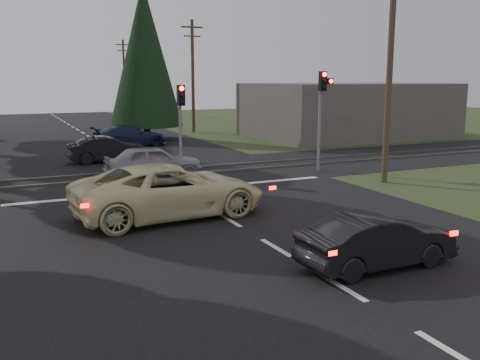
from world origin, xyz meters
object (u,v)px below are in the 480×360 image
traffic_signal_center (181,115)px  traffic_signal_right (322,101)px  utility_pole_near (390,70)px  silver_car (153,162)px  dark_car_far (108,149)px  utility_pole_mid (193,74)px  dark_hatchback (377,241)px  utility_pole_far (124,75)px  blue_sedan (130,136)px  cream_coupe (170,191)px

traffic_signal_center → traffic_signal_right: bearing=-10.4°
utility_pole_near → silver_car: size_ratio=2.09×
traffic_signal_center → silver_car: size_ratio=0.95×
silver_car → dark_car_far: size_ratio=1.05×
traffic_signal_center → dark_car_far: 6.72m
utility_pole_mid → dark_car_far: bearing=-125.8°
dark_hatchback → dark_car_far: 19.12m
utility_pole_mid → utility_pole_far: (0.00, 25.00, 0.00)m
traffic_signal_right → silver_car: bearing=168.5°
dark_hatchback → blue_sedan: (-0.02, 24.86, 0.05)m
utility_pole_near → utility_pole_mid: (0.00, 24.00, 0.00)m
utility_pole_far → blue_sedan: bearing=-102.3°
utility_pole_far → utility_pole_near: bearing=-90.0°
traffic_signal_center → blue_sedan: (0.44, 11.93, -2.12)m
blue_sedan → dark_car_far: (-2.54, -5.91, -0.01)m
utility_pole_mid → utility_pole_far: bearing=90.0°
utility_pole_far → cream_coupe: utility_pole_far is taller
blue_sedan → utility_pole_near: bearing=-162.1°
utility_pole_near → utility_pole_mid: size_ratio=1.00×
silver_car → dark_car_far: 5.71m
utility_pole_near → dark_car_far: bearing=131.9°
traffic_signal_center → cream_coupe: bearing=-111.7°
cream_coupe → blue_sedan: cream_coupe is taller
traffic_signal_center → utility_pole_far: utility_pole_far is taller
utility_pole_near → silver_car: bearing=149.9°
utility_pole_mid → utility_pole_far: 25.00m
dark_hatchback → traffic_signal_right: bearing=-28.4°
dark_hatchback → silver_car: size_ratio=0.89×
cream_coupe → dark_hatchback: 7.20m
traffic_signal_center → silver_car: 2.42m
utility_pole_near → silver_car: utility_pole_near is taller
traffic_signal_right → dark_hatchback: 13.48m
traffic_signal_right → utility_pole_mid: 20.60m
utility_pole_mid → blue_sedan: utility_pole_mid is taller
blue_sedan → dark_car_far: 6.44m
silver_car → utility_pole_mid: bearing=-23.8°
traffic_signal_right → dark_car_far: traffic_signal_right is taller
traffic_signal_right → traffic_signal_center: bearing=169.6°
utility_pole_near → utility_pole_mid: 24.00m
cream_coupe → silver_car: size_ratio=1.43×
cream_coupe → dark_hatchback: bearing=-160.3°
traffic_signal_center → utility_pole_far: 44.99m
utility_pole_near → traffic_signal_right: bearing=105.3°
utility_pole_near → cream_coupe: utility_pole_near is taller
cream_coupe → utility_pole_near: bearing=-85.4°
traffic_signal_right → cream_coupe: 10.76m
traffic_signal_right → traffic_signal_center: size_ratio=1.15×
blue_sedan → dark_hatchback: bearing=175.0°
traffic_signal_right → utility_pole_near: size_ratio=0.52×
silver_car → blue_sedan: 11.67m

